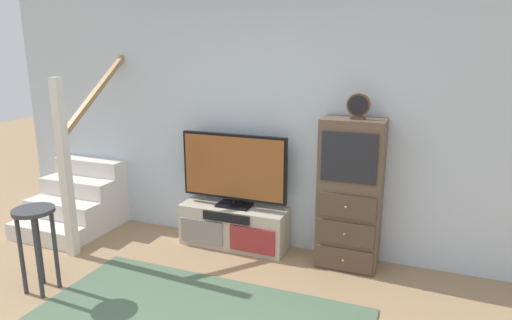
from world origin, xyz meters
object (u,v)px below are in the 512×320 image
at_px(bar_stool_near, 36,231).
at_px(media_console, 234,226).
at_px(side_cabinet, 350,195).
at_px(desk_clock, 358,106).
at_px(television, 234,169).

bearing_deg(bar_stool_near, media_console, 50.77).
relative_size(media_console, side_cabinet, 0.80).
distance_m(media_console, desk_clock, 1.82).
bearing_deg(side_cabinet, desk_clock, -23.35).
xyz_separation_m(media_console, bar_stool_near, (-1.18, -1.45, 0.34)).
bearing_deg(desk_clock, media_console, 179.78).
bearing_deg(desk_clock, bar_stool_near, -149.24).
distance_m(side_cabinet, bar_stool_near, 2.80).
distance_m(side_cabinet, desk_clock, 0.84).
bearing_deg(television, side_cabinet, -0.65).
height_order(media_console, side_cabinet, side_cabinet).
bearing_deg(television, desk_clock, -1.32).
relative_size(television, desk_clock, 4.96).
xyz_separation_m(side_cabinet, desk_clock, (0.03, -0.01, 0.84)).
distance_m(television, side_cabinet, 1.21).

